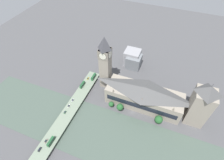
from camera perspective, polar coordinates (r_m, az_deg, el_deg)
name	(u,v)px	position (r m, az deg, el deg)	size (l,w,h in m)	color
ground_plane	(132,113)	(210.72, 6.54, -10.57)	(600.00, 600.00, 0.00)	#4C4C4F
river_water	(121,141)	(192.97, 3.09, -19.35)	(62.95, 360.00, 0.30)	#47564C
parliament_hall	(144,96)	(208.19, 10.39, -5.19)	(29.10, 88.11, 30.07)	gray
clock_tower	(105,62)	(209.00, -2.24, 6.00)	(13.50, 13.50, 74.57)	gray
victoria_tower	(201,105)	(203.33, 26.94, -7.17)	(19.98, 19.98, 59.99)	gray
road_bridge	(65,119)	(208.47, -15.22, -12.06)	(157.90, 15.58, 4.06)	#5D6A59
double_decker_bus_lead	(51,141)	(195.42, -19.37, -18.41)	(10.56, 2.66, 4.78)	#235B33
double_decker_bus_mid	(82,85)	(230.59, -9.65, -1.48)	(10.61, 2.56, 4.93)	#235B33
double_decker_bus_rear	(94,77)	(238.36, -6.04, 1.08)	(11.47, 2.61, 5.04)	#235B33
car_northbound_lead	(65,112)	(211.18, -15.10, -10.11)	(3.80, 1.82, 1.40)	#2D5638
car_northbound_mid	(46,141)	(199.48, -20.79, -18.12)	(4.38, 1.85, 1.43)	slate
car_northbound_tail	(73,100)	(219.23, -12.71, -6.43)	(3.84, 1.84, 1.43)	silver
car_southbound_lead	(40,149)	(197.74, -22.57, -20.19)	(4.65, 1.93, 1.46)	black
car_southbound_tail	(69,106)	(215.21, -13.91, -8.21)	(4.74, 1.76, 1.34)	silver
car_southbound_extra	(88,78)	(239.89, -7.87, 0.51)	(4.03, 1.84, 1.43)	gold
city_block_west	(134,61)	(257.60, 7.10, 6.02)	(19.69, 20.12, 19.43)	slate
city_block_center	(132,58)	(260.71, 6.57, 7.28)	(20.19, 21.84, 23.77)	#939399
tree_embankment_near	(111,104)	(209.82, -0.26, -7.88)	(6.30, 6.30, 8.45)	brown
tree_embankment_mid	(120,107)	(207.01, 2.62, -8.80)	(8.12, 8.12, 9.89)	brown
tree_embankment_far	(159,120)	(203.23, 14.99, -12.35)	(8.98, 8.98, 11.41)	brown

